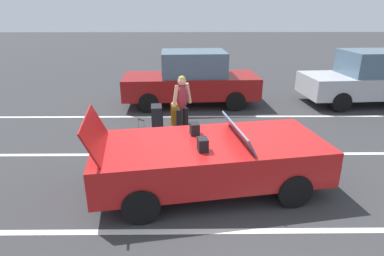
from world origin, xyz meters
name	(u,v)px	position (x,y,z in m)	size (l,w,h in m)	color
ground_plane	(209,187)	(0.00, 0.00, 0.00)	(80.00, 80.00, 0.00)	#333335
lot_line_near	(214,232)	(0.00, -1.28, 0.00)	(18.00, 0.12, 0.01)	silver
lot_line_mid	(205,154)	(0.00, 1.42, 0.00)	(18.00, 0.12, 0.01)	silver
lot_line_far	(201,117)	(0.00, 4.12, 0.00)	(18.00, 0.12, 0.01)	silver
convertible_car	(220,158)	(0.20, 0.03, 0.59)	(4.38, 2.41, 1.52)	red
suitcase_large_black	(157,119)	(-1.22, 2.85, 0.37)	(0.34, 0.51, 0.74)	black
suitcase_medium_bright	(178,114)	(-0.67, 3.48, 0.31)	(0.42, 0.29, 0.97)	orange
suitcase_small_carryon	(144,140)	(-1.43, 1.70, 0.25)	(0.39, 0.37, 0.78)	#2D2319
traveler_person	(182,105)	(-0.53, 2.31, 0.93)	(0.52, 0.46, 1.65)	black
parked_sedan_near	(192,79)	(-0.28, 5.49, 0.89)	(4.60, 2.07, 1.82)	maroon
parked_sedan_far	(371,78)	(5.88, 5.54, 0.89)	(4.62, 2.13, 1.82)	#B2B2B7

